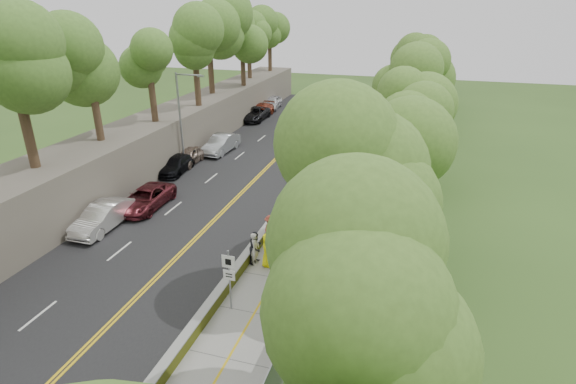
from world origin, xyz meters
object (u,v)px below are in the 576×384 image
(streetlight, at_px, (182,114))
(painter_0, at_px, (267,250))
(signpost, at_px, (229,274))
(construction_barrel, at_px, (360,140))
(car_2, at_px, (146,198))
(concrete_block, at_px, (298,315))
(car_1, at_px, (103,217))
(person_far, at_px, (355,142))

(streetlight, height_order, painter_0, streetlight)
(signpost, xyz_separation_m, construction_barrel, (1.95, 27.67, -1.42))
(car_2, bearing_deg, streetlight, 98.26)
(concrete_block, height_order, painter_0, painter_0)
(construction_barrel, relative_size, concrete_block, 0.81)
(car_2, xyz_separation_m, painter_0, (10.45, -4.59, 0.26))
(concrete_block, relative_size, car_2, 0.24)
(car_1, relative_size, painter_0, 2.52)
(construction_barrel, xyz_separation_m, concrete_block, (1.30, -27.68, -0.09))
(car_2, height_order, painter_0, painter_0)
(car_1, bearing_deg, painter_0, -6.68)
(signpost, relative_size, concrete_block, 2.57)
(signpost, height_order, car_2, signpost)
(concrete_block, bearing_deg, car_1, 159.99)
(streetlight, height_order, car_2, streetlight)
(construction_barrel, bearing_deg, car_1, -119.67)
(signpost, bearing_deg, person_far, 86.07)
(painter_0, bearing_deg, car_1, 84.97)
(construction_barrel, relative_size, painter_0, 0.51)
(car_2, xyz_separation_m, person_far, (11.80, 16.85, 0.19))
(construction_barrel, xyz_separation_m, car_1, (-12.84, -22.54, 0.30))
(streetlight, bearing_deg, car_1, -86.99)
(signpost, xyz_separation_m, car_1, (-10.89, 5.13, -1.13))
(painter_0, bearing_deg, concrete_block, -144.08)
(car_2, relative_size, person_far, 2.85)
(signpost, height_order, car_1, signpost)
(streetlight, distance_m, car_1, 12.49)
(signpost, xyz_separation_m, concrete_block, (3.25, -0.01, -1.51))
(signpost, distance_m, painter_0, 4.15)
(streetlight, height_order, person_far, streetlight)
(streetlight, relative_size, concrete_block, 6.62)
(concrete_block, relative_size, person_far, 0.68)
(streetlight, height_order, car_1, streetlight)
(car_2, bearing_deg, signpost, -42.18)
(construction_barrel, xyz_separation_m, painter_0, (-1.55, -23.66, 0.47))
(car_2, relative_size, painter_0, 2.65)
(signpost, xyz_separation_m, painter_0, (0.40, 4.02, -0.96))
(signpost, relative_size, car_2, 0.61)
(signpost, bearing_deg, concrete_block, -0.23)
(person_far, bearing_deg, concrete_block, 76.04)
(car_1, distance_m, person_far, 23.93)
(signpost, height_order, person_far, signpost)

